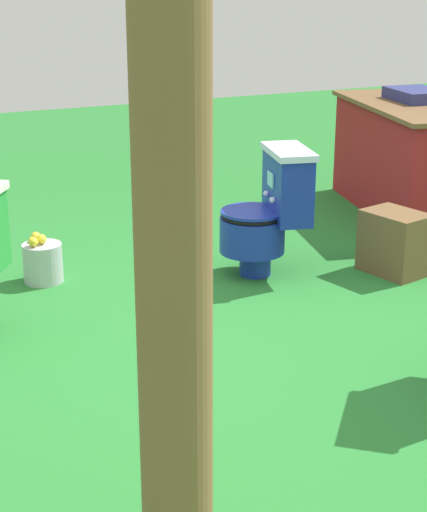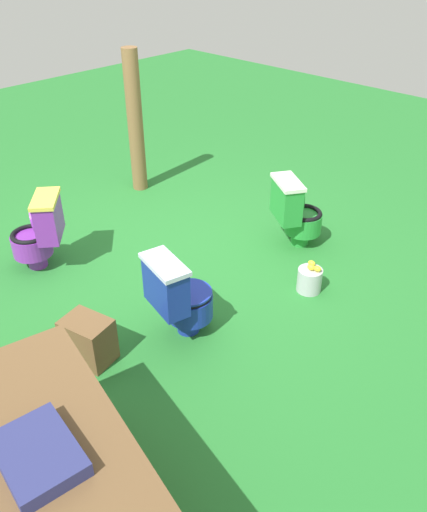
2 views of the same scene
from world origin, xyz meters
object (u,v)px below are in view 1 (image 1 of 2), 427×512
object	(u,v)px
wooden_post	(175,351)
small_crate	(395,243)
lemon_bucket	(43,262)
toilet_blue	(268,212)
vendor_table	(422,157)

from	to	relation	value
wooden_post	small_crate	size ratio (longest dim) A/B	4.63
lemon_bucket	toilet_blue	bearing A→B (deg)	71.18
wooden_post	small_crate	distance (m)	3.08
toilet_blue	small_crate	distance (m)	0.75
wooden_post	lemon_bucket	xyz separation A→B (m)	(-2.76, 0.32, -0.71)
toilet_blue	wooden_post	xyz separation A→B (m)	(2.35, -1.52, 0.46)
vendor_table	small_crate	distance (m)	1.38
toilet_blue	vendor_table	distance (m)	1.76
small_crate	toilet_blue	bearing A→B (deg)	-113.14
toilet_blue	vendor_table	bearing A→B (deg)	-52.80
vendor_table	lemon_bucket	bearing A→B (deg)	-83.96
wooden_post	lemon_bucket	world-z (taller)	wooden_post
vendor_table	lemon_bucket	distance (m)	2.84
vendor_table	lemon_bucket	world-z (taller)	vendor_table
vendor_table	toilet_blue	bearing A→B (deg)	-66.35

